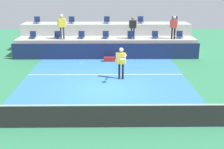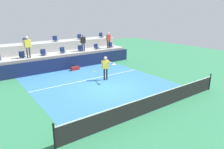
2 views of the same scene
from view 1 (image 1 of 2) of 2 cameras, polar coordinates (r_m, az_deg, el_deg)
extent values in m
plane|color=#2D754C|center=(14.34, -1.40, -2.95)|extent=(40.00, 40.00, 0.00)
cube|color=teal|center=(15.28, -1.35, -1.62)|extent=(9.00, 10.00, 0.01)
cube|color=white|center=(16.61, -1.30, -0.01)|extent=(9.00, 0.06, 0.00)
cube|color=black|center=(10.49, -1.67, -8.33)|extent=(10.40, 0.01, 0.87)
cube|color=white|center=(10.30, -1.69, -6.14)|extent=(10.40, 0.02, 0.05)
cube|color=#141E42|center=(19.94, -1.21, 4.63)|extent=(13.00, 0.16, 1.10)
cube|color=#9E9E99|center=(21.19, -1.18, 5.62)|extent=(13.00, 1.80, 1.25)
cube|color=#9E9E99|center=(22.88, -1.15, 7.60)|extent=(13.00, 1.80, 2.10)
cylinder|color=#2D2D33|center=(21.63, -15.54, 7.05)|extent=(0.08, 0.08, 0.10)
cube|color=navy|center=(21.61, -15.55, 7.23)|extent=(0.44, 0.40, 0.04)
cube|color=navy|center=(21.75, -15.48, 7.86)|extent=(0.44, 0.04, 0.38)
cylinder|color=#2D2D33|center=(21.24, -10.84, 7.20)|extent=(0.08, 0.08, 0.10)
cube|color=navy|center=(21.23, -10.85, 7.38)|extent=(0.44, 0.40, 0.04)
cube|color=navy|center=(21.37, -10.80, 8.02)|extent=(0.44, 0.04, 0.38)
cylinder|color=#2D2D33|center=(21.01, -6.12, 7.29)|extent=(0.08, 0.08, 0.10)
cube|color=navy|center=(20.99, -6.13, 7.48)|extent=(0.44, 0.40, 0.04)
cube|color=navy|center=(21.13, -6.10, 8.13)|extent=(0.44, 0.04, 0.38)
cylinder|color=#2D2D33|center=(20.91, -1.26, 7.34)|extent=(0.08, 0.08, 0.10)
cube|color=navy|center=(20.90, -1.26, 7.53)|extent=(0.44, 0.40, 0.04)
cube|color=navy|center=(21.04, -1.26, 8.18)|extent=(0.44, 0.04, 0.38)
cylinder|color=#2D2D33|center=(20.97, 3.72, 7.34)|extent=(0.08, 0.08, 0.10)
cube|color=navy|center=(20.96, 3.73, 7.53)|extent=(0.44, 0.40, 0.04)
cube|color=navy|center=(21.10, 3.70, 8.18)|extent=(0.44, 0.04, 0.38)
cylinder|color=#2D2D33|center=(21.18, 8.61, 7.28)|extent=(0.08, 0.08, 0.10)
cube|color=navy|center=(21.17, 8.62, 7.47)|extent=(0.44, 0.40, 0.04)
cube|color=navy|center=(21.31, 8.57, 8.11)|extent=(0.44, 0.04, 0.38)
cylinder|color=#2D2D33|center=(21.55, 13.37, 7.18)|extent=(0.08, 0.08, 0.10)
cube|color=navy|center=(21.53, 13.39, 7.36)|extent=(0.44, 0.40, 0.04)
cube|color=navy|center=(21.67, 13.32, 7.99)|extent=(0.44, 0.04, 0.38)
cylinder|color=#2D2D33|center=(23.24, -14.75, 9.94)|extent=(0.08, 0.08, 0.10)
cube|color=navy|center=(23.23, -14.76, 10.11)|extent=(0.44, 0.40, 0.04)
cube|color=navy|center=(23.38, -14.70, 10.68)|extent=(0.44, 0.04, 0.38)
cylinder|color=#2D2D33|center=(22.74, -8.09, 10.18)|extent=(0.08, 0.08, 0.10)
cube|color=navy|center=(22.74, -8.10, 10.36)|extent=(0.44, 0.40, 0.04)
cube|color=navy|center=(22.89, -8.06, 10.94)|extent=(0.44, 0.04, 0.38)
cylinder|color=#2D2D33|center=(22.56, -1.05, 10.29)|extent=(0.08, 0.08, 0.10)
cube|color=navy|center=(22.55, -1.05, 10.47)|extent=(0.44, 0.40, 0.04)
cube|color=navy|center=(22.70, -1.05, 11.05)|extent=(0.44, 0.04, 0.38)
cylinder|color=#2D2D33|center=(22.70, 5.73, 10.25)|extent=(0.08, 0.08, 0.10)
cube|color=navy|center=(22.69, 5.73, 10.43)|extent=(0.44, 0.40, 0.04)
cube|color=navy|center=(22.84, 5.70, 11.01)|extent=(0.44, 0.04, 0.38)
cylinder|color=#2D2D33|center=(23.15, 12.44, 10.08)|extent=(0.08, 0.08, 0.10)
cube|color=navy|center=(23.14, 12.45, 10.25)|extent=(0.44, 0.40, 0.04)
cube|color=navy|center=(23.29, 12.38, 10.82)|extent=(0.44, 0.04, 0.38)
cylinder|color=black|center=(15.75, 1.46, 0.63)|extent=(0.13, 0.13, 0.87)
cylinder|color=black|center=(15.72, 2.17, 0.58)|extent=(0.13, 0.13, 0.87)
cube|color=yellow|center=(15.53, 1.84, 3.23)|extent=(0.50, 0.29, 0.62)
sphere|color=beige|center=(15.42, 1.86, 4.93)|extent=(0.29, 0.29, 0.24)
cylinder|color=beige|center=(15.58, 0.87, 3.35)|extent=(0.08, 0.08, 0.58)
cylinder|color=beige|center=(15.17, 2.65, 3.68)|extent=(0.20, 0.55, 0.07)
cylinder|color=black|center=(14.81, 2.38, 3.34)|extent=(0.10, 0.26, 0.04)
ellipsoid|color=silver|center=(14.55, 2.17, 3.07)|extent=(0.33, 0.37, 0.03)
cylinder|color=#2D2D33|center=(20.82, -10.15, 8.09)|extent=(0.12, 0.12, 0.86)
cylinder|color=#2D2D33|center=(20.81, -9.61, 8.12)|extent=(0.12, 0.12, 0.86)
cube|color=yellow|center=(20.71, -9.99, 10.12)|extent=(0.48, 0.22, 0.61)
sphere|color=beige|center=(20.65, -10.06, 11.41)|extent=(0.25, 0.25, 0.23)
cylinder|color=beige|center=(20.73, -10.74, 10.13)|extent=(0.08, 0.08, 0.58)
cylinder|color=beige|center=(20.69, -9.24, 10.20)|extent=(0.08, 0.08, 0.58)
cylinder|color=navy|center=(20.63, 3.88, 8.13)|extent=(0.12, 0.12, 0.78)
cylinder|color=navy|center=(20.63, 4.39, 8.11)|extent=(0.12, 0.12, 0.78)
cube|color=black|center=(20.53, 4.18, 9.96)|extent=(0.44, 0.23, 0.55)
sphere|color=#846047|center=(20.48, 4.20, 11.14)|extent=(0.24, 0.24, 0.21)
cylinder|color=#846047|center=(20.54, 3.48, 10.02)|extent=(0.08, 0.08, 0.52)
cylinder|color=#846047|center=(20.52, 4.88, 9.98)|extent=(0.08, 0.08, 0.52)
cylinder|color=black|center=(21.05, 11.87, 8.02)|extent=(0.12, 0.12, 0.81)
cylinder|color=black|center=(21.08, 12.37, 8.00)|extent=(0.12, 0.12, 0.81)
cube|color=red|center=(20.97, 12.25, 9.87)|extent=(0.45, 0.21, 0.57)
sphere|color=beige|center=(20.92, 12.33, 11.06)|extent=(0.23, 0.23, 0.22)
cylinder|color=beige|center=(20.93, 11.55, 9.95)|extent=(0.07, 0.07, 0.54)
cylinder|color=beige|center=(21.01, 12.94, 9.89)|extent=(0.07, 0.07, 0.54)
sphere|color=#CCE033|center=(13.81, -6.20, 2.25)|extent=(0.07, 0.07, 0.07)
cube|color=maroon|center=(19.44, -0.52, 3.07)|extent=(0.76, 0.28, 0.30)
camera|label=2|loc=(8.07, -70.02, 4.90)|focal=33.19mm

